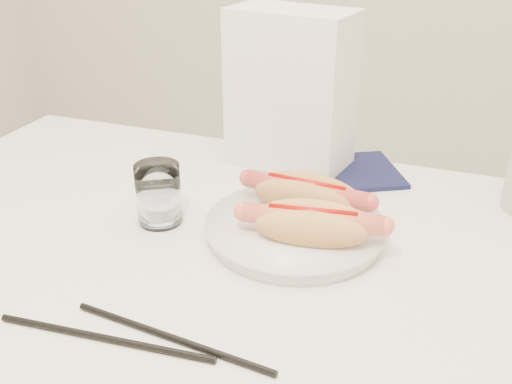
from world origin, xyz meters
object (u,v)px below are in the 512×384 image
(hotdog_right, at_px, (312,224))
(water_glass, at_px, (159,194))
(plate, at_px, (295,230))
(table, at_px, (237,304))
(napkin_box, at_px, (291,91))
(hotdog_left, at_px, (306,195))

(hotdog_right, distance_m, water_glass, 0.23)
(plate, relative_size, hotdog_right, 1.31)
(table, bearing_deg, hotdog_right, 39.23)
(table, xyz_separation_m, napkin_box, (-0.03, 0.33, 0.19))
(hotdog_left, bearing_deg, napkin_box, 119.01)
(hotdog_left, relative_size, napkin_box, 0.69)
(hotdog_right, bearing_deg, hotdog_left, 103.04)
(plate, relative_size, napkin_box, 0.90)
(table, xyz_separation_m, plate, (0.05, 0.10, 0.07))
(table, distance_m, napkin_box, 0.39)
(hotdog_left, height_order, water_glass, water_glass)
(hotdog_right, relative_size, napkin_box, 0.69)
(plate, relative_size, hotdog_left, 1.30)
(hotdog_right, xyz_separation_m, water_glass, (-0.23, 0.01, 0.00))
(table, height_order, hotdog_left, hotdog_left)
(plate, bearing_deg, water_glass, -172.40)
(table, distance_m, plate, 0.13)
(water_glass, bearing_deg, napkin_box, 66.52)
(plate, xyz_separation_m, napkin_box, (-0.08, 0.24, 0.12))
(plate, bearing_deg, napkin_box, 109.25)
(plate, xyz_separation_m, water_glass, (-0.20, -0.03, 0.03))
(water_glass, height_order, napkin_box, napkin_box)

